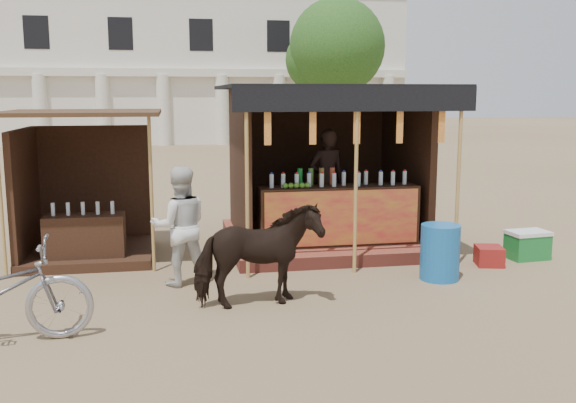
# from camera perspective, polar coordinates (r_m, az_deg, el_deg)

# --- Properties ---
(ground) EXTENTS (120.00, 120.00, 0.00)m
(ground) POSITION_cam_1_polar(r_m,az_deg,el_deg) (8.03, 2.06, -9.65)
(ground) COLOR #846B4C
(ground) RESTS_ON ground
(main_stall) EXTENTS (3.60, 3.61, 2.78)m
(main_stall) POSITION_cam_1_polar(r_m,az_deg,el_deg) (11.20, 3.45, 1.28)
(main_stall) COLOR brown
(main_stall) RESTS_ON ground
(secondary_stall) EXTENTS (2.40, 2.40, 2.38)m
(secondary_stall) POSITION_cam_1_polar(r_m,az_deg,el_deg) (10.90, -18.22, -0.38)
(secondary_stall) COLOR #371F14
(secondary_stall) RESTS_ON ground
(cow) EXTENTS (1.64, 0.92, 1.31)m
(cow) POSITION_cam_1_polar(r_m,az_deg,el_deg) (7.98, -2.70, -4.86)
(cow) COLOR black
(cow) RESTS_ON ground
(bystander) EXTENTS (0.87, 0.70, 1.67)m
(bystander) POSITION_cam_1_polar(r_m,az_deg,el_deg) (9.00, -9.57, -2.17)
(bystander) COLOR silver
(bystander) RESTS_ON ground
(blue_barrel) EXTENTS (0.73, 0.73, 0.80)m
(blue_barrel) POSITION_cam_1_polar(r_m,az_deg,el_deg) (9.47, 13.36, -4.40)
(blue_barrel) COLOR #165DA5
(blue_barrel) RESTS_ON ground
(red_crate) EXTENTS (0.49, 0.52, 0.30)m
(red_crate) POSITION_cam_1_polar(r_m,az_deg,el_deg) (10.50, 17.44, -4.63)
(red_crate) COLOR maroon
(red_crate) RESTS_ON ground
(cooler) EXTENTS (0.68, 0.50, 0.46)m
(cooler) POSITION_cam_1_polar(r_m,az_deg,el_deg) (11.08, 20.51, -3.62)
(cooler) COLOR #19722D
(cooler) RESTS_ON ground
(background_building) EXTENTS (26.00, 7.45, 8.18)m
(background_building) POSITION_cam_1_polar(r_m,az_deg,el_deg) (37.38, -11.05, 11.45)
(background_building) COLOR silver
(background_building) RESTS_ON ground
(tree) EXTENTS (4.50, 4.40, 7.00)m
(tree) POSITION_cam_1_polar(r_m,az_deg,el_deg) (30.54, 3.96, 13.29)
(tree) COLOR #382314
(tree) RESTS_ON ground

